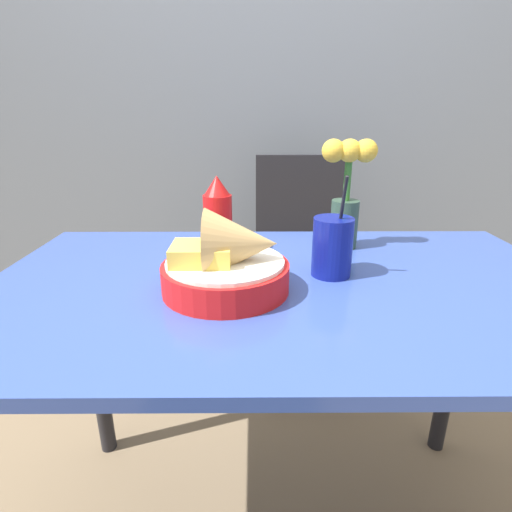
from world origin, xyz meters
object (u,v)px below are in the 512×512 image
object	(u,v)px
food_basket	(230,262)
drink_cup	(332,249)
flower_vase	(347,190)
ketchup_bottle	(218,216)
chair_far_window	(303,248)

from	to	relation	value
food_basket	drink_cup	distance (m)	0.23
food_basket	flower_vase	size ratio (longest dim) A/B	0.91
ketchup_bottle	chair_far_window	bearing A→B (deg)	65.17
flower_vase	drink_cup	bearing A→B (deg)	-109.06
food_basket	ketchup_bottle	world-z (taller)	ketchup_bottle
chair_far_window	food_basket	world-z (taller)	chair_far_window
drink_cup	flower_vase	xyz separation A→B (m)	(0.07, 0.19, 0.09)
chair_far_window	drink_cup	world-z (taller)	drink_cup
flower_vase	ketchup_bottle	bearing A→B (deg)	-174.35
drink_cup	food_basket	bearing A→B (deg)	-159.64
ketchup_bottle	flower_vase	world-z (taller)	flower_vase
chair_far_window	food_basket	distance (m)	0.96
ketchup_bottle	flower_vase	distance (m)	0.33
food_basket	ketchup_bottle	distance (m)	0.25
food_basket	ketchup_bottle	xyz separation A→B (m)	(-0.04, 0.24, 0.03)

